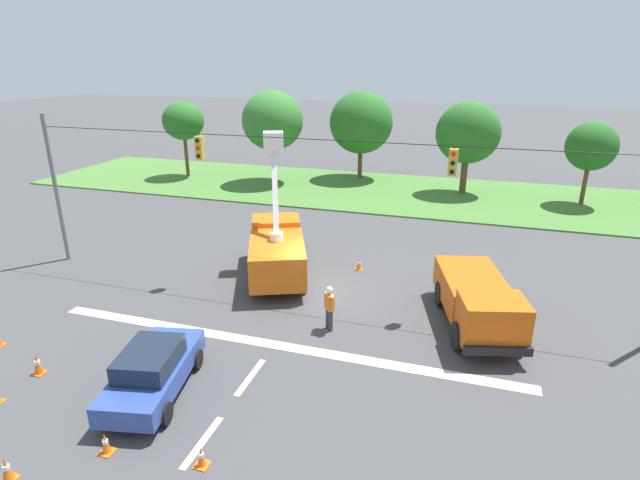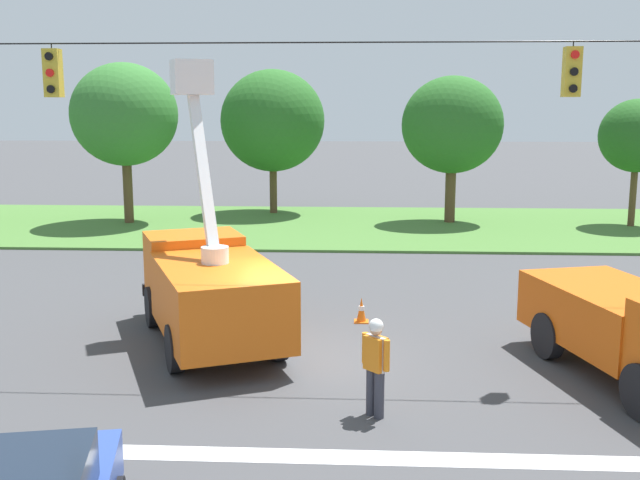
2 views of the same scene
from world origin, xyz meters
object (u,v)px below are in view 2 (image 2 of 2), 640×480
at_px(tree_far_east, 637,136).
at_px(traffic_cone_far_right, 542,317).
at_px(utility_truck_bucket_lift, 209,283).
at_px(tree_east, 452,125).
at_px(tree_centre, 273,121).
at_px(road_worker, 376,362).
at_px(tree_west, 125,115).
at_px(traffic_cone_lane_edge_b, 361,310).

bearing_deg(tree_far_east, traffic_cone_far_right, -115.93).
xyz_separation_m(utility_truck_bucket_lift, traffic_cone_far_right, (7.89, 1.39, -1.09)).
xyz_separation_m(tree_east, utility_truck_bucket_lift, (-7.59, -17.85, -3.10)).
bearing_deg(traffic_cone_far_right, tree_centre, 114.62).
height_order(tree_centre, utility_truck_bucket_lift, tree_centre).
distance_m(tree_east, traffic_cone_far_right, 16.99).
relative_size(tree_east, traffic_cone_far_right, 10.59).
bearing_deg(road_worker, tree_far_east, 60.77).
height_order(tree_centre, tree_far_east, tree_centre).
bearing_deg(tree_far_east, tree_east, 174.48).
bearing_deg(tree_west, tree_east, 3.54).
bearing_deg(traffic_cone_far_right, tree_east, 91.03).
bearing_deg(road_worker, traffic_cone_far_right, 52.36).
distance_m(tree_centre, road_worker, 25.15).
bearing_deg(traffic_cone_lane_edge_b, tree_far_east, 51.85).
distance_m(traffic_cone_lane_edge_b, traffic_cone_far_right, 4.42).
bearing_deg(tree_centre, traffic_cone_far_right, -65.38).
xyz_separation_m(road_worker, traffic_cone_far_right, (4.18, 5.42, -0.70)).
bearing_deg(tree_west, traffic_cone_lane_edge_b, -55.12).
relative_size(road_worker, traffic_cone_far_right, 2.80).
bearing_deg(tree_east, tree_west, -176.46).
relative_size(utility_truck_bucket_lift, traffic_cone_far_right, 10.19).
bearing_deg(tree_centre, tree_west, -150.82).
relative_size(utility_truck_bucket_lift, traffic_cone_lane_edge_b, 10.28).
relative_size(road_worker, traffic_cone_lane_edge_b, 2.82).
height_order(tree_east, traffic_cone_lane_edge_b, tree_east).
xyz_separation_m(tree_west, tree_far_east, (22.61, 0.14, -0.90)).
bearing_deg(traffic_cone_lane_edge_b, tree_east, 75.68).
relative_size(tree_east, tree_far_east, 1.18).
relative_size(tree_centre, tree_far_east, 1.25).
relative_size(tree_west, tree_far_east, 1.28).
distance_m(tree_east, tree_far_east, 7.98).
xyz_separation_m(tree_west, traffic_cone_far_right, (14.98, -15.55, -4.66)).
bearing_deg(tree_far_east, utility_truck_bucket_lift, -132.25).
bearing_deg(tree_east, tree_centre, 162.95).
bearing_deg(tree_far_east, tree_west, -179.64).
distance_m(utility_truck_bucket_lift, traffic_cone_lane_edge_b, 4.05).
height_order(tree_west, utility_truck_bucket_lift, tree_west).
xyz_separation_m(tree_centre, utility_truck_bucket_lift, (0.84, -20.43, -3.24)).
bearing_deg(utility_truck_bucket_lift, traffic_cone_far_right, 10.00).
bearing_deg(tree_east, tree_far_east, -5.52).
relative_size(traffic_cone_lane_edge_b, traffic_cone_far_right, 0.99).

